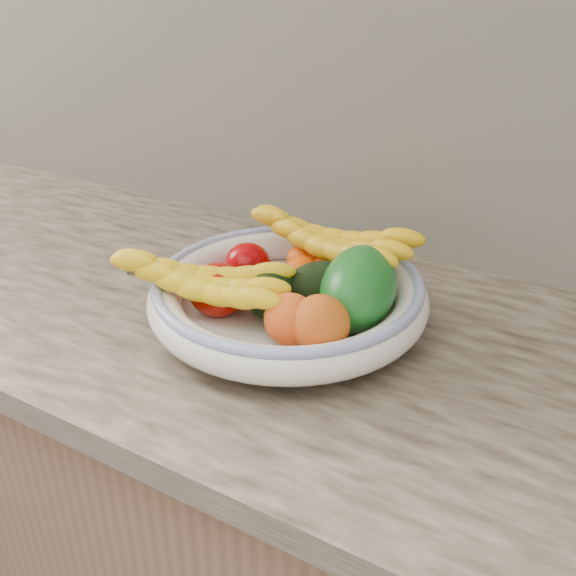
# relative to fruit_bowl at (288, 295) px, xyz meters

# --- Properties ---
(kitchen_counter) EXTENTS (2.44, 0.66, 1.40)m
(kitchen_counter) POSITION_rel_fruit_bowl_xyz_m (0.00, 0.03, -0.48)
(kitchen_counter) COLOR brown
(kitchen_counter) RESTS_ON ground
(fruit_bowl) EXTENTS (0.39, 0.39, 0.08)m
(fruit_bowl) POSITION_rel_fruit_bowl_xyz_m (0.00, 0.00, 0.00)
(fruit_bowl) COLOR silver
(fruit_bowl) RESTS_ON kitchen_counter
(clementine_back_left) EXTENTS (0.05, 0.05, 0.05)m
(clementine_back_left) POSITION_rel_fruit_bowl_xyz_m (-0.03, 0.10, 0.01)
(clementine_back_left) COLOR #DD4F04
(clementine_back_left) RESTS_ON fruit_bowl
(clementine_back_right) EXTENTS (0.06, 0.06, 0.05)m
(clementine_back_right) POSITION_rel_fruit_bowl_xyz_m (0.02, 0.10, 0.01)
(clementine_back_right) COLOR #FF5505
(clementine_back_right) RESTS_ON fruit_bowl
(clementine_back_mid) EXTENTS (0.07, 0.07, 0.05)m
(clementine_back_mid) POSITION_rel_fruit_bowl_xyz_m (-0.01, 0.06, 0.01)
(clementine_back_mid) COLOR #FF5205
(clementine_back_mid) RESTS_ON fruit_bowl
(clementine_extra) EXTENTS (0.05, 0.05, 0.05)m
(clementine_extra) POSITION_rel_fruit_bowl_xyz_m (-0.02, 0.11, 0.01)
(clementine_extra) COLOR #F26005
(clementine_extra) RESTS_ON fruit_bowl
(tomato_left) EXTENTS (0.08, 0.08, 0.06)m
(tomato_left) POSITION_rel_fruit_bowl_xyz_m (-0.09, 0.03, 0.01)
(tomato_left) COLOR #9D0002
(tomato_left) RESTS_ON fruit_bowl
(tomato_near_left) EXTENTS (0.09, 0.09, 0.07)m
(tomato_near_left) POSITION_rel_fruit_bowl_xyz_m (-0.08, -0.06, 0.01)
(tomato_near_left) COLOR #A90C02
(tomato_near_left) RESTS_ON fruit_bowl
(avocado_center) EXTENTS (0.10, 0.12, 0.07)m
(avocado_center) POSITION_rel_fruit_bowl_xyz_m (-0.01, -0.02, 0.02)
(avocado_center) COLOR black
(avocado_center) RESTS_ON fruit_bowl
(avocado_right) EXTENTS (0.13, 0.13, 0.08)m
(avocado_right) POSITION_rel_fruit_bowl_xyz_m (0.05, 0.02, 0.02)
(avocado_right) COLOR black
(avocado_right) RESTS_ON fruit_bowl
(green_mango) EXTENTS (0.16, 0.18, 0.14)m
(green_mango) POSITION_rel_fruit_bowl_xyz_m (0.10, 0.02, 0.03)
(green_mango) COLOR #105717
(green_mango) RESTS_ON fruit_bowl
(peach_front) EXTENTS (0.09, 0.09, 0.07)m
(peach_front) POSITION_rel_fruit_bowl_xyz_m (0.05, -0.08, 0.02)
(peach_front) COLOR orange
(peach_front) RESTS_ON fruit_bowl
(peach_right) EXTENTS (0.09, 0.09, 0.07)m
(peach_right) POSITION_rel_fruit_bowl_xyz_m (0.09, -0.07, 0.02)
(peach_right) COLOR orange
(peach_right) RESTS_ON fruit_bowl
(banana_bunch_back) EXTENTS (0.30, 0.13, 0.08)m
(banana_bunch_back) POSITION_rel_fruit_bowl_xyz_m (0.01, 0.10, 0.04)
(banana_bunch_back) COLOR yellow
(banana_bunch_back) RESTS_ON fruit_bowl
(banana_bunch_front) EXTENTS (0.28, 0.18, 0.07)m
(banana_bunch_front) POSITION_rel_fruit_bowl_xyz_m (-0.08, -0.09, 0.03)
(banana_bunch_front) COLOR yellow
(banana_bunch_front) RESTS_ON fruit_bowl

